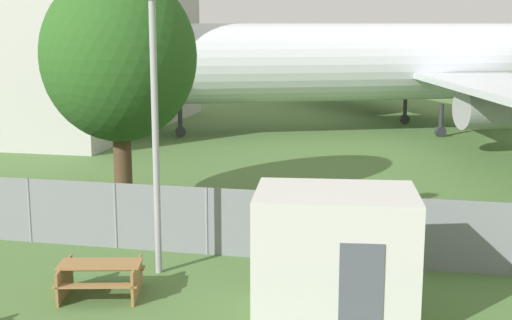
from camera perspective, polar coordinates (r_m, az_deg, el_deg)
perimeter_fence at (r=18.69m, az=-3.96°, el=-4.91°), size 56.07×0.07×1.81m
airplane at (r=40.95m, az=11.54°, el=7.63°), size 44.17×36.17×12.34m
portable_cabin at (r=14.75m, az=6.34°, el=-7.54°), size 3.48×2.65×2.67m
picnic_bench_open_grass at (r=16.41m, az=-12.34°, el=-8.99°), size 2.08×1.78×0.76m
tree_near_hangar at (r=23.06m, az=-10.91°, el=8.09°), size 4.91×4.91×7.67m
light_mast at (r=16.83m, az=-8.13°, el=5.07°), size 0.44×0.44×6.95m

